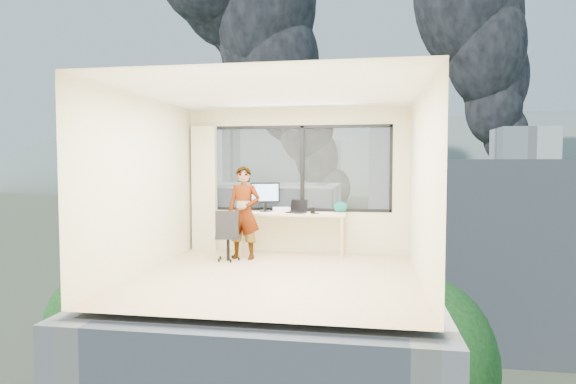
% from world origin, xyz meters
% --- Properties ---
extents(floor, '(4.00, 4.00, 0.01)m').
position_xyz_m(floor, '(0.00, 0.00, 0.00)').
color(floor, beige).
rests_on(floor, ground).
extents(ceiling, '(4.00, 4.00, 0.01)m').
position_xyz_m(ceiling, '(0.00, 0.00, 2.60)').
color(ceiling, white).
rests_on(ceiling, ground).
extents(wall_front, '(4.00, 0.01, 2.60)m').
position_xyz_m(wall_front, '(0.00, -2.00, 1.30)').
color(wall_front, beige).
rests_on(wall_front, ground).
extents(wall_left, '(0.01, 4.00, 2.60)m').
position_xyz_m(wall_left, '(-2.00, 0.00, 1.30)').
color(wall_left, beige).
rests_on(wall_left, ground).
extents(wall_right, '(0.01, 4.00, 2.60)m').
position_xyz_m(wall_right, '(2.00, 0.00, 1.30)').
color(wall_right, beige).
rests_on(wall_right, ground).
extents(window_wall, '(3.30, 0.16, 1.55)m').
position_xyz_m(window_wall, '(0.05, 2.00, 1.52)').
color(window_wall, black).
rests_on(window_wall, ground).
extents(curtain, '(0.45, 0.14, 2.30)m').
position_xyz_m(curtain, '(-1.72, 1.88, 1.15)').
color(curtain, beige).
rests_on(curtain, floor).
extents(desk, '(1.80, 0.60, 0.75)m').
position_xyz_m(desk, '(0.00, 1.66, 0.38)').
color(desk, tan).
rests_on(desk, floor).
extents(chair, '(0.52, 0.52, 0.86)m').
position_xyz_m(chair, '(-1.00, 0.98, 0.43)').
color(chair, black).
rests_on(chair, floor).
extents(person, '(0.60, 0.41, 1.56)m').
position_xyz_m(person, '(-0.79, 1.19, 0.78)').
color(person, '#2D2D33').
rests_on(person, floor).
extents(monitor, '(0.54, 0.26, 0.53)m').
position_xyz_m(monitor, '(-0.55, 1.81, 1.02)').
color(monitor, black).
rests_on(monitor, desk).
extents(game_console, '(0.37, 0.34, 0.07)m').
position_xyz_m(game_console, '(-0.27, 1.90, 0.79)').
color(game_console, white).
rests_on(game_console, desk).
extents(laptop, '(0.42, 0.43, 0.21)m').
position_xyz_m(laptop, '(0.04, 1.62, 0.85)').
color(laptop, black).
rests_on(laptop, desk).
extents(cellphone, '(0.12, 0.05, 0.01)m').
position_xyz_m(cellphone, '(0.40, 1.52, 0.76)').
color(cellphone, black).
rests_on(cellphone, desk).
extents(pen_cup, '(0.10, 0.10, 0.11)m').
position_xyz_m(pen_cup, '(0.34, 1.59, 0.80)').
color(pen_cup, black).
rests_on(pen_cup, desk).
extents(handbag, '(0.28, 0.18, 0.20)m').
position_xyz_m(handbag, '(0.80, 1.86, 0.85)').
color(handbag, '#0D4F4C').
rests_on(handbag, desk).
extents(exterior_ground, '(400.00, 400.00, 0.04)m').
position_xyz_m(exterior_ground, '(0.00, 120.00, -14.00)').
color(exterior_ground, '#515B3D').
rests_on(exterior_ground, ground).
extents(near_bldg_a, '(16.00, 12.00, 14.00)m').
position_xyz_m(near_bldg_a, '(-9.00, 30.00, -7.00)').
color(near_bldg_a, beige).
rests_on(near_bldg_a, exterior_ground).
extents(near_bldg_b, '(14.00, 13.00, 16.00)m').
position_xyz_m(near_bldg_b, '(12.00, 38.00, -6.00)').
color(near_bldg_b, beige).
rests_on(near_bldg_b, exterior_ground).
extents(far_tower_a, '(14.00, 14.00, 28.00)m').
position_xyz_m(far_tower_a, '(-35.00, 95.00, 0.00)').
color(far_tower_a, silver).
rests_on(far_tower_a, exterior_ground).
extents(far_tower_b, '(13.00, 13.00, 30.00)m').
position_xyz_m(far_tower_b, '(8.00, 120.00, 1.00)').
color(far_tower_b, silver).
rests_on(far_tower_b, exterior_ground).
extents(far_tower_c, '(15.00, 15.00, 26.00)m').
position_xyz_m(far_tower_c, '(45.00, 140.00, -1.00)').
color(far_tower_c, silver).
rests_on(far_tower_c, exterior_ground).
extents(far_tower_d, '(16.00, 14.00, 22.00)m').
position_xyz_m(far_tower_d, '(-60.00, 150.00, -3.00)').
color(far_tower_d, silver).
rests_on(far_tower_d, exterior_ground).
extents(hill_a, '(288.00, 216.00, 90.00)m').
position_xyz_m(hill_a, '(-120.00, 320.00, -14.00)').
color(hill_a, slate).
rests_on(hill_a, exterior_ground).
extents(hill_b, '(300.00, 220.00, 96.00)m').
position_xyz_m(hill_b, '(100.00, 320.00, -14.00)').
color(hill_b, slate).
rests_on(hill_b, exterior_ground).
extents(tree_a, '(7.00, 7.00, 8.00)m').
position_xyz_m(tree_a, '(-16.00, 22.00, -10.00)').
color(tree_a, '#194517').
rests_on(tree_a, exterior_ground).
extents(tree_b, '(7.60, 7.60, 9.00)m').
position_xyz_m(tree_b, '(4.00, 18.00, -9.50)').
color(tree_b, '#194517').
rests_on(tree_b, exterior_ground).
extents(smoke_plume_a, '(40.00, 24.00, 90.00)m').
position_xyz_m(smoke_plume_a, '(-10.00, 150.00, 39.00)').
color(smoke_plume_a, black).
rests_on(smoke_plume_a, exterior_ground).
extents(smoke_plume_b, '(30.00, 18.00, 70.00)m').
position_xyz_m(smoke_plume_b, '(55.00, 170.00, 27.00)').
color(smoke_plume_b, black).
rests_on(smoke_plume_b, exterior_ground).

